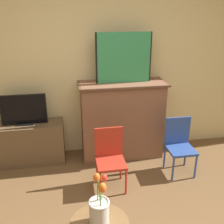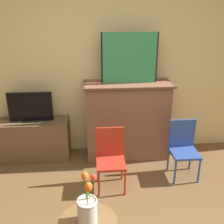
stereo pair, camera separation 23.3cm
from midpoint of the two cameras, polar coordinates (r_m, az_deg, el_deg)
name	(u,v)px [view 2 (the right image)]	position (r m, az deg, el deg)	size (l,w,h in m)	color
wall_back	(105,58)	(3.59, 0.37, 11.70)	(8.00, 0.06, 2.70)	beige
fireplace_mantel	(127,119)	(3.62, 5.11, -1.63)	(1.16, 0.48, 1.06)	brown
painting	(130,58)	(3.39, 5.85, 11.57)	(0.72, 0.03, 0.64)	black
tv_stand	(34,140)	(3.76, -14.89, -5.85)	(0.96, 0.36, 0.56)	brown
tv_monitor	(30,107)	(3.58, -15.58, 0.93)	(0.58, 0.12, 0.40)	black
chair_red	(111,155)	(3.04, 1.91, -9.46)	(0.33, 0.33, 0.71)	#B22D1E
chair_blue	(183,146)	(3.39, 17.18, -7.09)	(0.33, 0.33, 0.71)	#2D4C99
vase_tulips	(87,208)	(2.10, -2.02, -20.26)	(0.16, 0.20, 0.42)	beige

